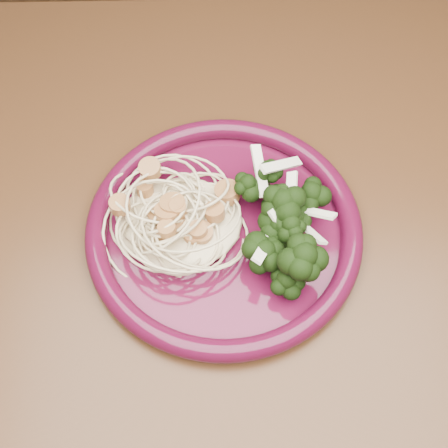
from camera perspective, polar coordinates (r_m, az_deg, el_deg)
name	(u,v)px	position (r m, az deg, el deg)	size (l,w,h in m)	color
dining_table	(221,328)	(0.67, -0.25, -9.52)	(1.20, 0.80, 0.75)	#472814
dinner_plate	(224,229)	(0.60, 0.00, -0.50)	(0.31, 0.31, 0.02)	#470B24
spaghetti_pile	(179,218)	(0.59, -4.14, 0.59)	(0.12, 0.11, 0.03)	beige
scallop_cluster	(177,199)	(0.57, -4.35, 2.34)	(0.12, 0.12, 0.04)	#B57A41
broccoli_pile	(281,228)	(0.58, 5.20, -0.34)	(0.08, 0.13, 0.05)	black
onion_garnish	(283,211)	(0.56, 5.43, 1.17)	(0.06, 0.08, 0.05)	white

